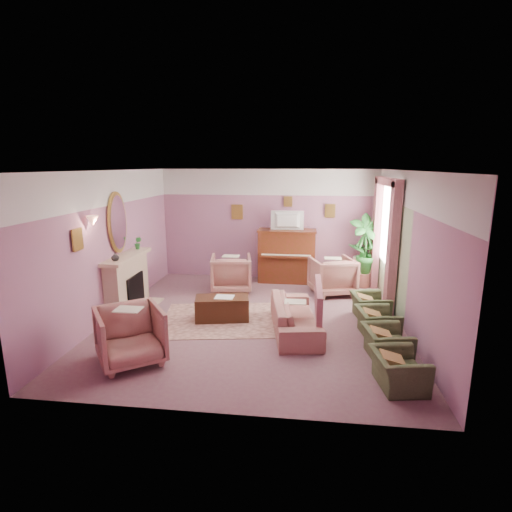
# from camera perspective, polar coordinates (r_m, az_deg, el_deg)

# --- Properties ---
(floor) EXTENTS (5.50, 6.00, 0.01)m
(floor) POSITION_cam_1_polar(r_m,az_deg,el_deg) (7.76, -0.37, -9.04)
(floor) COLOR #79525C
(floor) RESTS_ON ground
(ceiling) EXTENTS (5.50, 6.00, 0.01)m
(ceiling) POSITION_cam_1_polar(r_m,az_deg,el_deg) (7.20, -0.40, 12.12)
(ceiling) COLOR white
(ceiling) RESTS_ON wall_back
(wall_back) EXTENTS (5.50, 0.02, 2.80)m
(wall_back) POSITION_cam_1_polar(r_m,az_deg,el_deg) (10.29, 1.76, 4.51)
(wall_back) COLOR #805580
(wall_back) RESTS_ON floor
(wall_front) EXTENTS (5.50, 0.02, 2.80)m
(wall_front) POSITION_cam_1_polar(r_m,az_deg,el_deg) (4.49, -5.32, -6.60)
(wall_front) COLOR #805580
(wall_front) RESTS_ON floor
(wall_left) EXTENTS (0.02, 6.00, 2.80)m
(wall_left) POSITION_cam_1_polar(r_m,az_deg,el_deg) (8.16, -19.91, 1.55)
(wall_left) COLOR #805580
(wall_left) RESTS_ON floor
(wall_right) EXTENTS (0.02, 6.00, 2.80)m
(wall_right) POSITION_cam_1_polar(r_m,az_deg,el_deg) (7.52, 20.89, 0.55)
(wall_right) COLOR #805580
(wall_right) RESTS_ON floor
(picture_rail_band) EXTENTS (5.50, 0.01, 0.65)m
(picture_rail_band) POSITION_cam_1_polar(r_m,az_deg,el_deg) (10.18, 1.80, 10.50)
(picture_rail_band) COLOR silver
(picture_rail_band) RESTS_ON wall_back
(stripe_panel) EXTENTS (0.01, 3.00, 2.15)m
(stripe_panel) POSITION_cam_1_polar(r_m,az_deg,el_deg) (8.82, 18.67, 0.28)
(stripe_panel) COLOR #9EB48B
(stripe_panel) RESTS_ON wall_right
(fireplace_surround) EXTENTS (0.30, 1.40, 1.10)m
(fireplace_surround) POSITION_cam_1_polar(r_m,az_deg,el_deg) (8.47, -17.90, -3.85)
(fireplace_surround) COLOR tan
(fireplace_surround) RESTS_ON floor
(fireplace_inset) EXTENTS (0.18, 0.72, 0.68)m
(fireplace_inset) POSITION_cam_1_polar(r_m,az_deg,el_deg) (8.47, -17.21, -4.86)
(fireplace_inset) COLOR black
(fireplace_inset) RESTS_ON floor
(fire_ember) EXTENTS (0.06, 0.54, 0.10)m
(fire_ember) POSITION_cam_1_polar(r_m,az_deg,el_deg) (8.51, -16.89, -6.03)
(fire_ember) COLOR orange
(fire_ember) RESTS_ON floor
(mantel_shelf) EXTENTS (0.40, 1.55, 0.07)m
(mantel_shelf) POSITION_cam_1_polar(r_m,az_deg,el_deg) (8.31, -17.98, -0.09)
(mantel_shelf) COLOR tan
(mantel_shelf) RESTS_ON fireplace_surround
(hearth) EXTENTS (0.55, 1.50, 0.02)m
(hearth) POSITION_cam_1_polar(r_m,az_deg,el_deg) (8.55, -16.42, -7.38)
(hearth) COLOR tan
(hearth) RESTS_ON floor
(mirror_frame) EXTENTS (0.04, 0.72, 1.20)m
(mirror_frame) POSITION_cam_1_polar(r_m,az_deg,el_deg) (8.26, -19.19, 4.54)
(mirror_frame) COLOR #AB8A39
(mirror_frame) RESTS_ON wall_left
(mirror_glass) EXTENTS (0.01, 0.60, 1.06)m
(mirror_glass) POSITION_cam_1_polar(r_m,az_deg,el_deg) (8.24, -19.03, 4.54)
(mirror_glass) COLOR white
(mirror_glass) RESTS_ON wall_left
(sconce_shade) EXTENTS (0.20, 0.20, 0.16)m
(sconce_shade) POSITION_cam_1_polar(r_m,az_deg,el_deg) (7.27, -22.32, 4.69)
(sconce_shade) COLOR #FFA57E
(sconce_shade) RESTS_ON wall_left
(piano) EXTENTS (1.40, 0.60, 1.30)m
(piano) POSITION_cam_1_polar(r_m,az_deg,el_deg) (10.08, 4.40, -0.04)
(piano) COLOR #512211
(piano) RESTS_ON floor
(piano_keyshelf) EXTENTS (1.30, 0.12, 0.06)m
(piano_keyshelf) POSITION_cam_1_polar(r_m,az_deg,el_deg) (9.72, 4.31, -0.09)
(piano_keyshelf) COLOR #512211
(piano_keyshelf) RESTS_ON piano
(piano_keys) EXTENTS (1.20, 0.08, 0.02)m
(piano_keys) POSITION_cam_1_polar(r_m,az_deg,el_deg) (9.71, 4.31, 0.14)
(piano_keys) COLOR beige
(piano_keys) RESTS_ON piano
(piano_top) EXTENTS (1.45, 0.65, 0.04)m
(piano_top) POSITION_cam_1_polar(r_m,az_deg,el_deg) (9.95, 4.46, 3.67)
(piano_top) COLOR #512211
(piano_top) RESTS_ON piano
(television) EXTENTS (0.80, 0.12, 0.48)m
(television) POSITION_cam_1_polar(r_m,az_deg,el_deg) (9.86, 4.48, 5.29)
(television) COLOR black
(television) RESTS_ON piano
(print_back_left) EXTENTS (0.30, 0.03, 0.38)m
(print_back_left) POSITION_cam_1_polar(r_m,az_deg,el_deg) (10.31, -2.71, 6.31)
(print_back_left) COLOR #AB8A39
(print_back_left) RESTS_ON wall_back
(print_back_right) EXTENTS (0.26, 0.03, 0.34)m
(print_back_right) POSITION_cam_1_polar(r_m,az_deg,el_deg) (10.18, 10.53, 6.37)
(print_back_right) COLOR #AB8A39
(print_back_right) RESTS_ON wall_back
(print_back_mid) EXTENTS (0.22, 0.03, 0.26)m
(print_back_mid) POSITION_cam_1_polar(r_m,az_deg,el_deg) (10.15, 4.60, 7.77)
(print_back_mid) COLOR #AB8A39
(print_back_mid) RESTS_ON wall_back
(print_left_wall) EXTENTS (0.03, 0.28, 0.36)m
(print_left_wall) POSITION_cam_1_polar(r_m,az_deg,el_deg) (7.06, -24.15, 2.16)
(print_left_wall) COLOR #AB8A39
(print_left_wall) RESTS_ON wall_left
(window_blind) EXTENTS (0.03, 1.40, 1.80)m
(window_blind) POSITION_cam_1_polar(r_m,az_deg,el_deg) (8.95, 18.43, 4.54)
(window_blind) COLOR silver
(window_blind) RESTS_ON wall_right
(curtain_left) EXTENTS (0.16, 0.34, 2.60)m
(curtain_left) POSITION_cam_1_polar(r_m,az_deg,el_deg) (8.11, 18.91, 0.83)
(curtain_left) COLOR #985460
(curtain_left) RESTS_ON floor
(curtain_right) EXTENTS (0.16, 0.34, 2.60)m
(curtain_right) POSITION_cam_1_polar(r_m,az_deg,el_deg) (9.88, 16.79, 3.03)
(curtain_right) COLOR #985460
(curtain_right) RESTS_ON floor
(pelmet) EXTENTS (0.16, 2.20, 0.16)m
(pelmet) POSITION_cam_1_polar(r_m,az_deg,el_deg) (8.86, 18.31, 10.07)
(pelmet) COLOR #985460
(pelmet) RESTS_ON wall_right
(mantel_plant) EXTENTS (0.16, 0.16, 0.28)m
(mantel_plant) POSITION_cam_1_polar(r_m,az_deg,el_deg) (8.77, -16.51, 1.79)
(mantel_plant) COLOR #297D30
(mantel_plant) RESTS_ON mantel_shelf
(mantel_vase) EXTENTS (0.16, 0.16, 0.16)m
(mantel_vase) POSITION_cam_1_polar(r_m,az_deg,el_deg) (7.85, -19.48, -0.12)
(mantel_vase) COLOR silver
(mantel_vase) RESTS_ON mantel_shelf
(area_rug) EXTENTS (2.75, 2.17, 0.01)m
(area_rug) POSITION_cam_1_polar(r_m,az_deg,el_deg) (7.76, -3.87, -9.01)
(area_rug) COLOR #A37468
(area_rug) RESTS_ON floor
(coffee_table) EXTENTS (1.08, 0.69, 0.45)m
(coffee_table) POSITION_cam_1_polar(r_m,az_deg,el_deg) (7.70, -4.87, -7.46)
(coffee_table) COLOR #361C0E
(coffee_table) RESTS_ON floor
(table_paper) EXTENTS (0.35, 0.28, 0.01)m
(table_paper) POSITION_cam_1_polar(r_m,az_deg,el_deg) (7.62, -4.53, -5.85)
(table_paper) COLOR white
(table_paper) RESTS_ON coffee_table
(sofa) EXTENTS (0.63, 1.90, 0.77)m
(sofa) POSITION_cam_1_polar(r_m,az_deg,el_deg) (7.15, 5.61, -7.74)
(sofa) COLOR #A97167
(sofa) RESTS_ON floor
(sofa_throw) EXTENTS (0.10, 1.44, 0.53)m
(sofa_throw) POSITION_cam_1_polar(r_m,az_deg,el_deg) (7.08, 8.91, -6.19)
(sofa_throw) COLOR #985460
(sofa_throw) RESTS_ON sofa
(floral_armchair_left) EXTENTS (0.90, 0.90, 0.94)m
(floral_armchair_left) POSITION_cam_1_polar(r_m,az_deg,el_deg) (9.33, -3.58, -2.21)
(floral_armchair_left) COLOR #A97167
(floral_armchair_left) RESTS_ON floor
(floral_armchair_right) EXTENTS (0.90, 0.90, 0.94)m
(floral_armchair_right) POSITION_cam_1_polar(r_m,az_deg,el_deg) (9.26, 10.84, -2.53)
(floral_armchair_right) COLOR #A97167
(floral_armchair_right) RESTS_ON floor
(floral_armchair_front) EXTENTS (0.90, 0.90, 0.94)m
(floral_armchair_front) POSITION_cam_1_polar(r_m,az_deg,el_deg) (6.29, -17.56, -10.41)
(floral_armchair_front) COLOR #A97167
(floral_armchair_front) RESTS_ON floor
(olive_chair_a) EXTENTS (0.52, 0.73, 0.63)m
(olive_chair_a) POSITION_cam_1_polar(r_m,az_deg,el_deg) (5.78, 19.71, -14.39)
(olive_chair_a) COLOR #455330
(olive_chair_a) RESTS_ON floor
(olive_chair_b) EXTENTS (0.52, 0.73, 0.63)m
(olive_chair_b) POSITION_cam_1_polar(r_m,az_deg,el_deg) (6.51, 18.15, -11.13)
(olive_chair_b) COLOR #455330
(olive_chair_b) RESTS_ON floor
(olive_chair_c) EXTENTS (0.52, 0.73, 0.63)m
(olive_chair_c) POSITION_cam_1_polar(r_m,az_deg,el_deg) (7.25, 16.93, -8.53)
(olive_chair_c) COLOR #455330
(olive_chair_c) RESTS_ON floor
(olive_chair_d) EXTENTS (0.52, 0.73, 0.63)m
(olive_chair_d) POSITION_cam_1_polar(r_m,az_deg,el_deg) (8.01, 15.96, -6.41)
(olive_chair_d) COLOR #455330
(olive_chair_d) RESTS_ON floor
(side_table) EXTENTS (0.52, 0.52, 0.70)m
(side_table) POSITION_cam_1_polar(r_m,az_deg,el_deg) (10.17, 15.05, -2.08)
(side_table) COLOR beige
(side_table) RESTS_ON floor
(side_plant_big) EXTENTS (0.30, 0.30, 0.34)m
(side_plant_big) POSITION_cam_1_polar(r_m,az_deg,el_deg) (10.05, 15.22, 0.79)
(side_plant_big) COLOR #297D30
(side_plant_big) RESTS_ON side_table
(side_plant_small) EXTENTS (0.16, 0.16, 0.28)m
(side_plant_small) POSITION_cam_1_polar(r_m,az_deg,el_deg) (9.98, 15.97, 0.48)
(side_plant_small) COLOR #297D30
(side_plant_small) RESTS_ON side_table
(palm_pot) EXTENTS (0.34, 0.34, 0.34)m
(palm_pot) POSITION_cam_1_polar(r_m,az_deg,el_deg) (10.06, 15.00, -3.30)
(palm_pot) COLOR brown
(palm_pot) RESTS_ON floor
(palm_plant) EXTENTS (0.76, 0.76, 1.44)m
(palm_plant) POSITION_cam_1_polar(r_m,az_deg,el_deg) (9.86, 15.30, 1.68)
(palm_plant) COLOR #297D30
(palm_plant) RESTS_ON palm_pot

